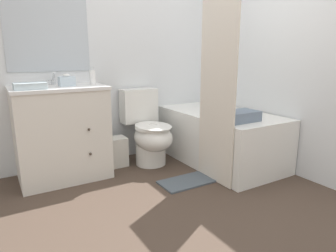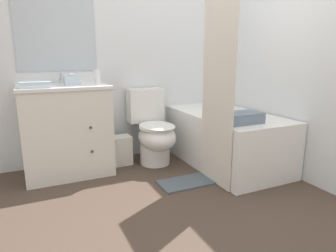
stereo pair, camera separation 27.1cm
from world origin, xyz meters
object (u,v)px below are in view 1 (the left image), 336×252
(bathtub, at_px, (220,137))
(soap_dispenser, at_px, (93,77))
(tissue_box, at_px, (67,81))
(bath_towel_folded, at_px, (239,116))
(hand_towel_folded, at_px, (30,86))
(bath_mat, at_px, (186,182))
(sink_faucet, at_px, (54,81))
(toilet, at_px, (149,132))
(vanity_cabinet, at_px, (62,132))
(wastebasket, at_px, (116,152))

(bathtub, distance_m, soap_dispenser, 1.48)
(tissue_box, distance_m, bath_towel_folded, 1.62)
(hand_towel_folded, bearing_deg, bath_mat, -25.84)
(bathtub, relative_size, hand_towel_folded, 5.59)
(sink_faucet, distance_m, bath_mat, 1.59)
(soap_dispenser, distance_m, bath_towel_folded, 1.44)
(bath_mat, bearing_deg, tissue_box, 140.83)
(bathtub, relative_size, bath_towel_folded, 3.89)
(toilet, bearing_deg, tissue_box, 175.84)
(toilet, distance_m, soap_dispenser, 0.82)
(soap_dispenser, bearing_deg, vanity_cabinet, -180.00)
(bathtub, bearing_deg, bath_towel_folded, -109.47)
(wastebasket, bearing_deg, vanity_cabinet, -178.05)
(vanity_cabinet, xyz_separation_m, bathtub, (1.58, -0.43, -0.17))
(vanity_cabinet, distance_m, bathtub, 1.64)
(tissue_box, bearing_deg, hand_towel_folded, -158.72)
(toilet, relative_size, bath_mat, 1.60)
(wastebasket, relative_size, soap_dispenser, 1.87)
(bathtub, bearing_deg, wastebasket, 156.62)
(vanity_cabinet, relative_size, bath_mat, 1.78)
(hand_towel_folded, distance_m, bath_mat, 1.59)
(tissue_box, height_order, soap_dispenser, soap_dispenser)
(bath_mat, bearing_deg, sink_faucet, 135.86)
(wastebasket, bearing_deg, sink_faucet, 163.13)
(vanity_cabinet, height_order, toilet, vanity_cabinet)
(vanity_cabinet, relative_size, sink_faucet, 6.20)
(soap_dispenser, bearing_deg, hand_towel_folded, -165.10)
(sink_faucet, xyz_separation_m, hand_towel_folded, (-0.25, -0.33, -0.01))
(toilet, relative_size, bath_towel_folded, 2.20)
(vanity_cabinet, height_order, wastebasket, vanity_cabinet)
(hand_towel_folded, bearing_deg, wastebasket, 12.23)
(toilet, xyz_separation_m, soap_dispenser, (-0.56, 0.08, 0.60))
(hand_towel_folded, distance_m, bath_towel_folded, 1.84)
(vanity_cabinet, height_order, tissue_box, tissue_box)
(toilet, distance_m, bath_mat, 0.73)
(bathtub, bearing_deg, tissue_box, 164.94)
(vanity_cabinet, relative_size, bathtub, 0.63)
(tissue_box, bearing_deg, wastebasket, 5.47)
(soap_dispenser, height_order, bath_towel_folded, soap_dispenser)
(tissue_box, bearing_deg, bathtub, -15.06)
(sink_faucet, relative_size, wastebasket, 0.46)
(sink_faucet, height_order, tissue_box, sink_faucet)
(wastebasket, relative_size, tissue_box, 2.28)
(vanity_cabinet, relative_size, wastebasket, 2.84)
(toilet, height_order, soap_dispenser, soap_dispenser)
(bathtub, distance_m, bath_mat, 0.76)
(tissue_box, bearing_deg, vanity_cabinet, 161.45)
(bathtub, height_order, wastebasket, bathtub)
(soap_dispenser, relative_size, bath_towel_folded, 0.46)
(hand_towel_folded, relative_size, bath_towel_folded, 0.70)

